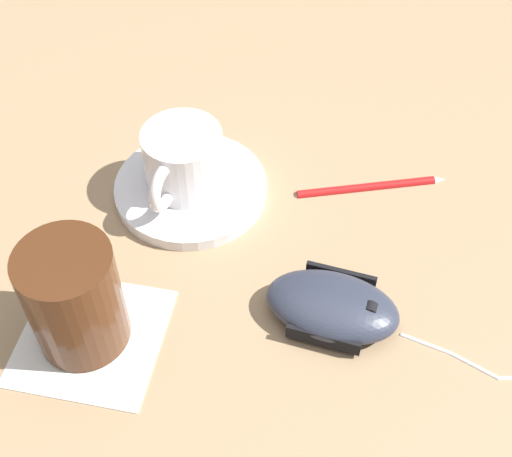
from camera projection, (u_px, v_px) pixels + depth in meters
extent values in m
plane|color=#9E7F5B|center=(223.00, 260.00, 0.62)|extent=(3.00, 3.00, 0.00)
cylinder|color=white|center=(191.00, 188.00, 0.67)|extent=(0.14, 0.14, 0.01)
cylinder|color=white|center=(183.00, 159.00, 0.65)|extent=(0.07, 0.07, 0.06)
torus|color=white|center=(164.00, 187.00, 0.62)|extent=(0.01, 0.05, 0.05)
ellipsoid|color=#2D3342|center=(332.00, 306.00, 0.57)|extent=(0.11, 0.07, 0.03)
cylinder|color=black|center=(370.00, 309.00, 0.56)|extent=(0.01, 0.01, 0.01)
cube|color=black|center=(340.00, 280.00, 0.59)|extent=(0.06, 0.01, 0.01)
cube|color=black|center=(323.00, 340.00, 0.56)|extent=(0.06, 0.01, 0.01)
cylinder|color=white|center=(426.00, 343.00, 0.57)|extent=(0.04, 0.01, 0.00)
cylinder|color=white|center=(474.00, 365.00, 0.55)|extent=(0.04, 0.02, 0.00)
sphere|color=white|center=(402.00, 334.00, 0.57)|extent=(0.00, 0.00, 0.00)
sphere|color=white|center=(450.00, 352.00, 0.56)|extent=(0.00, 0.00, 0.00)
sphere|color=white|center=(499.00, 377.00, 0.55)|extent=(0.00, 0.00, 0.00)
cube|color=silver|center=(91.00, 337.00, 0.57)|extent=(0.12, 0.12, 0.00)
cylinder|color=#4C2814|center=(74.00, 298.00, 0.54)|extent=(0.07, 0.07, 0.10)
cylinder|color=#B21919|center=(367.00, 185.00, 0.68)|extent=(0.13, 0.06, 0.01)
cone|color=silver|center=(441.00, 177.00, 0.68)|extent=(0.01, 0.01, 0.01)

